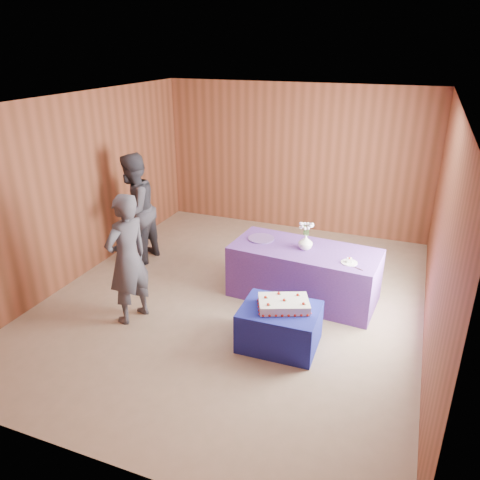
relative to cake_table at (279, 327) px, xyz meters
The scene contains 13 objects.
ground 1.23m from the cake_table, 137.37° to the left, with size 6.00×6.00×0.00m, color gray.
room_shell 1.96m from the cake_table, 137.37° to the left, with size 5.04×6.04×2.72m.
cake_table is the anchor object (origin of this frame).
serving_table 1.22m from the cake_table, 90.71° to the left, with size 2.00×0.90×0.75m, color #643592.
sheet_cake 0.31m from the cake_table, 41.16° to the left, with size 0.71×0.60×0.14m.
vase 1.34m from the cake_table, 90.70° to the left, with size 0.19×0.19×0.20m, color white.
flower_spray 1.46m from the cake_table, 90.70° to the left, with size 0.20×0.20×0.15m.
platter 1.56m from the cake_table, 117.46° to the left, with size 0.37×0.37×0.02m, color #63468C.
plate 1.26m from the cake_table, 57.83° to the left, with size 0.21×0.21×0.01m, color silver.
cake_slice 1.28m from the cake_table, 57.80° to the left, with size 0.08×0.07×0.08m.
knife 1.23m from the cake_table, 51.77° to the left, with size 0.26×0.02×0.00m, color silver.
guest_left 2.05m from the cake_table, behind, with size 0.62×0.41×1.70m, color #3E3D48.
guest_right 3.22m from the cake_table, 153.90° to the left, with size 0.87×0.68×1.79m, color #373641.
Camera 1 is at (2.13, -5.34, 3.35)m, focal length 35.00 mm.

